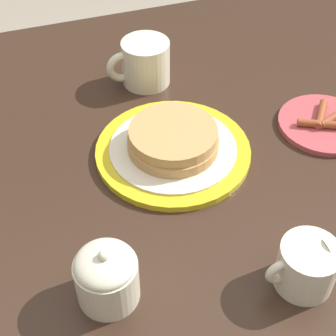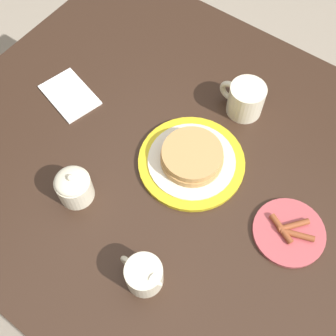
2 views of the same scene
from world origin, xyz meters
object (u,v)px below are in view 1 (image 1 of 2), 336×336
Objects in this scene: side_plate_bacon at (324,123)px; pancake_plate at (173,145)px; coffee_mug at (144,62)px; creamer_pitcher at (307,265)px; sugar_bowl at (107,276)px.

pancake_plate is at bearing -4.07° from side_plate_bacon.
coffee_mug reaches higher than side_plate_bacon.
coffee_mug is (0.27, -0.24, 0.04)m from side_plate_bacon.
side_plate_bacon is at bearing 175.93° from pancake_plate.
side_plate_bacon is at bearing -125.78° from creamer_pitcher.
creamer_pitcher is 0.26m from sugar_bowl.
pancake_plate is 0.31m from creamer_pitcher.
sugar_bowl reaches higher than coffee_mug.
sugar_bowl is (0.19, 0.45, -0.00)m from coffee_mug.
pancake_plate is at bearing -74.33° from creamer_pitcher.
sugar_bowl is (0.45, 0.21, 0.04)m from side_plate_bacon.
side_plate_bacon is at bearing 138.32° from coffee_mug.
coffee_mug is 1.32× the size of sugar_bowl.
pancake_plate is 0.29m from sugar_bowl.
coffee_mug is at bearing -112.77° from sugar_bowl.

